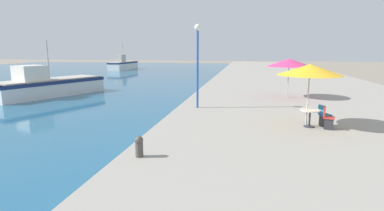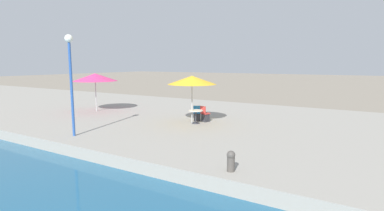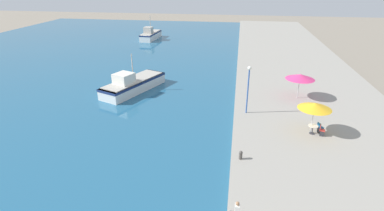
# 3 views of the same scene
# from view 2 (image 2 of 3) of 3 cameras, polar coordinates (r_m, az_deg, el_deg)

# --- Properties ---
(quay_promenade) EXTENTS (16.00, 90.00, 0.53)m
(quay_promenade) POSITION_cam_2_polar(r_m,az_deg,el_deg) (34.04, -31.30, 0.88)
(quay_promenade) COLOR gray
(quay_promenade) RESTS_ON ground_plane
(cafe_umbrella_pink) EXTENTS (2.66, 2.66, 2.63)m
(cafe_umbrella_pink) POSITION_cam_2_polar(r_m,az_deg,el_deg) (16.30, 0.00, 4.86)
(cafe_umbrella_pink) COLOR #B7B7B7
(cafe_umbrella_pink) RESTS_ON quay_promenade
(cafe_umbrella_white) EXTENTS (2.99, 2.99, 2.61)m
(cafe_umbrella_white) POSITION_cam_2_polar(r_m,az_deg,el_deg) (21.56, -17.97, 5.14)
(cafe_umbrella_white) COLOR #B7B7B7
(cafe_umbrella_white) RESTS_ON quay_promenade
(cafe_table) EXTENTS (0.80, 0.80, 0.74)m
(cafe_table) POSITION_cam_2_polar(r_m,az_deg,el_deg) (16.49, 0.71, -1.62)
(cafe_table) COLOR #333338
(cafe_table) RESTS_ON quay_promenade
(cafe_chair_left) EXTENTS (0.55, 0.54, 0.91)m
(cafe_chair_left) POSITION_cam_2_polar(r_m,az_deg,el_deg) (17.23, 1.00, -1.90)
(cafe_chair_left) COLOR #2D2D33
(cafe_chair_left) RESTS_ON quay_promenade
(cafe_chair_right) EXTENTS (0.53, 0.51, 0.91)m
(cafe_chair_right) POSITION_cam_2_polar(r_m,az_deg,el_deg) (17.02, 2.50, -2.03)
(cafe_chair_right) COLOR #2D2D33
(cafe_chair_right) RESTS_ON quay_promenade
(mooring_bollard) EXTENTS (0.26, 0.26, 0.65)m
(mooring_bollard) POSITION_cam_2_polar(r_m,az_deg,el_deg) (9.42, 7.42, -10.33)
(mooring_bollard) COLOR #4C4742
(mooring_bollard) RESTS_ON quay_promenade
(lamppost) EXTENTS (0.36, 0.36, 4.56)m
(lamppost) POSITION_cam_2_polar(r_m,az_deg,el_deg) (14.47, -22.15, 6.63)
(lamppost) COLOR #28519E
(lamppost) RESTS_ON quay_promenade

